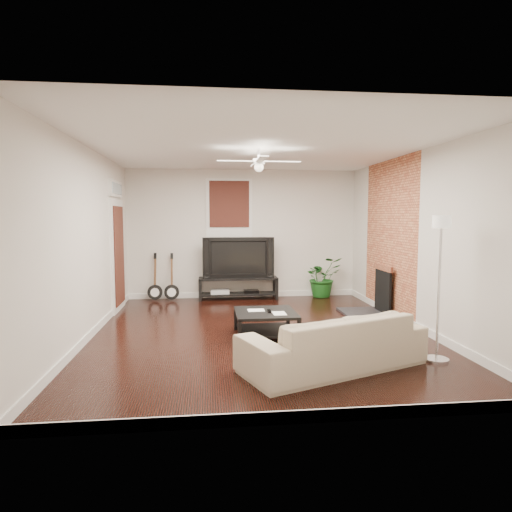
{
  "coord_description": "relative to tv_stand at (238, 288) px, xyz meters",
  "views": [
    {
      "loc": [
        -0.77,
        -6.56,
        1.79
      ],
      "look_at": [
        0.0,
        0.4,
        1.15
      ],
      "focal_mm": 30.64,
      "sensor_mm": 36.0,
      "label": 1
    }
  ],
  "objects": [
    {
      "name": "room",
      "position": [
        0.13,
        -2.78,
        1.16
      ],
      "size": [
        5.01,
        6.01,
        2.81
      ],
      "color": "black",
      "rests_on": "ground"
    },
    {
      "name": "ceiling_fan",
      "position": [
        0.13,
        -2.78,
        2.36
      ],
      "size": [
        1.24,
        1.24,
        0.32
      ],
      "primitive_type": null,
      "color": "white",
      "rests_on": "ceiling"
    },
    {
      "name": "coffee_table",
      "position": [
        0.2,
        -3.0,
        -0.05
      ],
      "size": [
        0.9,
        0.9,
        0.37
      ],
      "primitive_type": "cube",
      "rotation": [
        0.0,
        0.0,
        0.01
      ],
      "color": "black",
      "rests_on": "floor"
    },
    {
      "name": "tv",
      "position": [
        0.0,
        0.02,
        0.67
      ],
      "size": [
        1.52,
        0.2,
        0.87
      ],
      "primitive_type": "imported",
      "color": "black",
      "rests_on": "tv_stand"
    },
    {
      "name": "sofa",
      "position": [
        0.81,
        -4.44,
        0.09
      ],
      "size": [
        2.38,
        1.62,
        0.65
      ],
      "primitive_type": "imported",
      "rotation": [
        0.0,
        0.0,
        3.52
      ],
      "color": "#C0AE90",
      "rests_on": "floor"
    },
    {
      "name": "guitar_right",
      "position": [
        -1.42,
        -0.06,
        0.27
      ],
      "size": [
        0.32,
        0.23,
        1.02
      ],
      "primitive_type": null,
      "rotation": [
        0.0,
        0.0,
        0.04
      ],
      "color": "black",
      "rests_on": "floor"
    },
    {
      "name": "tv_stand",
      "position": [
        0.0,
        0.0,
        0.0
      ],
      "size": [
        1.69,
        0.45,
        0.47
      ],
      "primitive_type": "cube",
      "color": "black",
      "rests_on": "floor"
    },
    {
      "name": "brick_accent",
      "position": [
        2.61,
        -1.78,
        1.16
      ],
      "size": [
        0.02,
        2.2,
        2.8
      ],
      "primitive_type": "cube",
      "color": "#AC5337",
      "rests_on": "floor"
    },
    {
      "name": "guitar_left",
      "position": [
        -1.77,
        -0.03,
        0.27
      ],
      "size": [
        0.33,
        0.24,
        1.02
      ],
      "primitive_type": null,
      "rotation": [
        0.0,
        0.0,
        -0.07
      ],
      "color": "black",
      "rests_on": "floor"
    },
    {
      "name": "fireplace",
      "position": [
        2.33,
        -1.78,
        0.22
      ],
      "size": [
        0.8,
        1.1,
        0.92
      ],
      "primitive_type": "cube",
      "color": "black",
      "rests_on": "floor"
    },
    {
      "name": "floor_lamp",
      "position": [
        2.16,
        -4.34,
        0.67
      ],
      "size": [
        0.39,
        0.39,
        1.81
      ],
      "primitive_type": null,
      "rotation": [
        0.0,
        0.0,
        0.38
      ],
      "color": "white",
      "rests_on": "floor"
    },
    {
      "name": "potted_plant",
      "position": [
        1.88,
        0.04,
        0.21
      ],
      "size": [
        0.94,
        0.86,
        0.89
      ],
      "primitive_type": "imported",
      "rotation": [
        0.0,
        0.0,
        0.23
      ],
      "color": "#18541A",
      "rests_on": "floor"
    },
    {
      "name": "window_back",
      "position": [
        -0.17,
        0.19,
        1.71
      ],
      "size": [
        1.0,
        0.06,
        1.3
      ],
      "primitive_type": "cube",
      "color": "black",
      "rests_on": "wall_back"
    },
    {
      "name": "door_left",
      "position": [
        -2.33,
        -0.88,
        1.01
      ],
      "size": [
        0.08,
        1.0,
        2.5
      ],
      "primitive_type": "cube",
      "color": "white",
      "rests_on": "wall_left"
    }
  ]
}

